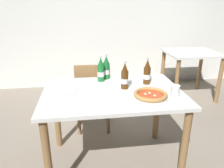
# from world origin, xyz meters

# --- Properties ---
(ground_plane) EXTENTS (8.00, 8.00, 0.00)m
(ground_plane) POSITION_xyz_m (0.00, 0.00, 0.00)
(ground_plane) COLOR gray
(back_wall_tiled) EXTENTS (7.00, 0.10, 2.60)m
(back_wall_tiled) POSITION_xyz_m (0.00, 2.20, 1.30)
(back_wall_tiled) COLOR white
(back_wall_tiled) RESTS_ON ground_plane
(dining_table_main) EXTENTS (1.20, 0.80, 0.75)m
(dining_table_main) POSITION_xyz_m (0.00, 0.00, 0.64)
(dining_table_main) COLOR silver
(dining_table_main) RESTS_ON ground_plane
(chair_behind_table) EXTENTS (0.42, 0.42, 0.85)m
(chair_behind_table) POSITION_xyz_m (-0.15, 0.61, 0.48)
(chair_behind_table) COLOR olive
(chair_behind_table) RESTS_ON ground_plane
(dining_table_background) EXTENTS (0.80, 0.70, 0.75)m
(dining_table_background) POSITION_xyz_m (1.44, 1.40, 0.59)
(dining_table_background) COLOR silver
(dining_table_background) RESTS_ON ground_plane
(pizza_margherita_near) EXTENTS (0.29, 0.29, 0.04)m
(pizza_margherita_near) POSITION_xyz_m (0.28, -0.17, 0.77)
(pizza_margherita_near) COLOR white
(pizza_margherita_near) RESTS_ON dining_table_main
(beer_bottle_left) EXTENTS (0.07, 0.07, 0.25)m
(beer_bottle_left) POSITION_xyz_m (0.34, 0.15, 0.85)
(beer_bottle_left) COLOR #512D0F
(beer_bottle_left) RESTS_ON dining_table_main
(beer_bottle_center) EXTENTS (0.07, 0.07, 0.25)m
(beer_bottle_center) POSITION_xyz_m (0.11, 0.06, 0.85)
(beer_bottle_center) COLOR #512D0F
(beer_bottle_center) RESTS_ON dining_table_main
(beer_bottle_right) EXTENTS (0.07, 0.07, 0.25)m
(beer_bottle_right) POSITION_xyz_m (-0.08, 0.28, 0.85)
(beer_bottle_right) COLOR #196B2D
(beer_bottle_right) RESTS_ON dining_table_main
(beer_bottle_extra) EXTENTS (0.07, 0.07, 0.25)m
(beer_bottle_extra) POSITION_xyz_m (-0.02, 0.34, 0.85)
(beer_bottle_extra) COLOR #196B2D
(beer_bottle_extra) RESTS_ON dining_table_main
(napkin_with_cutlery) EXTENTS (0.23, 0.23, 0.01)m
(napkin_with_cutlery) POSITION_xyz_m (-0.34, 0.02, 0.75)
(napkin_with_cutlery) COLOR white
(napkin_with_cutlery) RESTS_ON dining_table_main
(paper_cup) EXTENTS (0.07, 0.07, 0.09)m
(paper_cup) POSITION_xyz_m (0.49, -0.17, 0.80)
(paper_cup) COLOR white
(paper_cup) RESTS_ON dining_table_main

